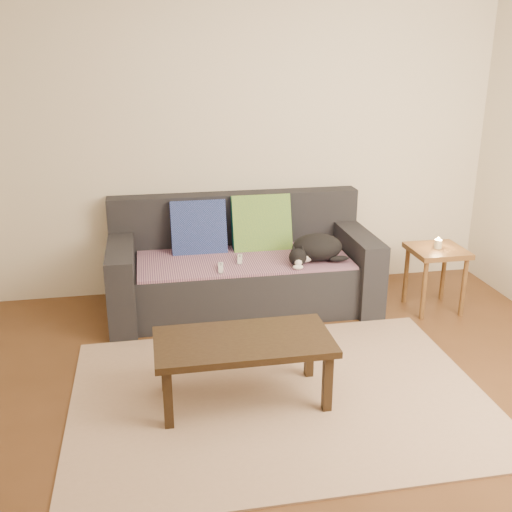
% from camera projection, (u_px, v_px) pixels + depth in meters
% --- Properties ---
extents(ground, '(4.50, 4.50, 0.00)m').
position_uv_depth(ground, '(285.00, 411.00, 3.52)').
color(ground, brown).
rests_on(ground, ground).
extents(back_wall, '(4.50, 0.04, 2.60)m').
position_uv_depth(back_wall, '(232.00, 139.00, 4.94)').
color(back_wall, beige).
rests_on(back_wall, ground).
extents(sofa, '(2.10, 0.94, 0.87)m').
position_uv_depth(sofa, '(242.00, 269.00, 4.87)').
color(sofa, '#232328').
rests_on(sofa, ground).
extents(throw_blanket, '(1.66, 0.74, 0.02)m').
position_uv_depth(throw_blanket, '(243.00, 259.00, 4.75)').
color(throw_blanket, '#442A50').
rests_on(throw_blanket, sofa).
extents(cushion_navy, '(0.45, 0.23, 0.46)m').
position_uv_depth(cushion_navy, '(199.00, 228.00, 4.86)').
color(cushion_navy, navy).
rests_on(cushion_navy, throw_blanket).
extents(cushion_green, '(0.49, 0.26, 0.50)m').
position_uv_depth(cushion_green, '(261.00, 225.00, 4.95)').
color(cushion_green, '#0B4C42').
rests_on(cushion_green, throw_blanket).
extents(cat, '(0.48, 0.35, 0.21)m').
position_uv_depth(cat, '(316.00, 248.00, 4.65)').
color(cat, black).
rests_on(cat, throw_blanket).
extents(wii_remote_a, '(0.06, 0.15, 0.03)m').
position_uv_depth(wii_remote_a, '(240.00, 259.00, 4.68)').
color(wii_remote_a, white).
rests_on(wii_remote_a, throw_blanket).
extents(wii_remote_b, '(0.05, 0.15, 0.03)m').
position_uv_depth(wii_remote_b, '(221.00, 267.00, 4.50)').
color(wii_remote_b, white).
rests_on(wii_remote_b, throw_blanket).
extents(side_table, '(0.42, 0.42, 0.52)m').
position_uv_depth(side_table, '(436.00, 259.00, 4.75)').
color(side_table, brown).
rests_on(side_table, ground).
extents(candle, '(0.06, 0.06, 0.09)m').
position_uv_depth(candle, '(438.00, 244.00, 4.71)').
color(candle, beige).
rests_on(candle, side_table).
extents(rug, '(2.50, 1.80, 0.01)m').
position_uv_depth(rug, '(279.00, 396.00, 3.65)').
color(rug, tan).
rests_on(rug, ground).
extents(coffee_table, '(1.04, 0.52, 0.42)m').
position_uv_depth(coffee_table, '(244.00, 347.00, 3.50)').
color(coffee_table, black).
rests_on(coffee_table, rug).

